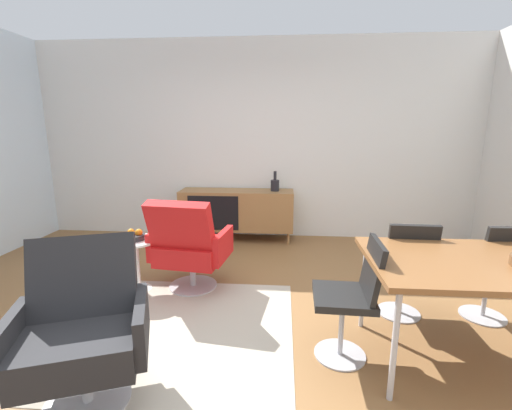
# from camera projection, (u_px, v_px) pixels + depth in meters

# --- Properties ---
(ground_plane) EXTENTS (8.32, 8.32, 0.00)m
(ground_plane) POSITION_uv_depth(u_px,v_px,m) (230.00, 329.00, 2.75)
(ground_plane) COLOR olive
(wall_back) EXTENTS (6.80, 0.12, 2.80)m
(wall_back) POSITION_uv_depth(u_px,v_px,m) (255.00, 141.00, 4.98)
(wall_back) COLOR silver
(wall_back) RESTS_ON ground_plane
(sideboard) EXTENTS (1.60, 0.45, 0.72)m
(sideboard) POSITION_uv_depth(u_px,v_px,m) (237.00, 210.00, 4.92)
(sideboard) COLOR olive
(sideboard) RESTS_ON ground_plane
(vase_cobalt) EXTENTS (0.12, 0.12, 0.28)m
(vase_cobalt) POSITION_uv_depth(u_px,v_px,m) (275.00, 185.00, 4.80)
(vase_cobalt) COLOR black
(vase_cobalt) RESTS_ON sideboard
(dining_table) EXTENTS (1.60, 0.90, 0.74)m
(dining_table) POSITION_uv_depth(u_px,v_px,m) (495.00, 267.00, 2.21)
(dining_table) COLOR brown
(dining_table) RESTS_ON ground_plane
(dining_chair_near_window) EXTENTS (0.44, 0.41, 0.86)m
(dining_chair_near_window) POSITION_uv_depth(u_px,v_px,m) (352.00, 295.00, 2.33)
(dining_chair_near_window) COLOR black
(dining_chair_near_window) RESTS_ON ground_plane
(dining_chair_back_left) EXTENTS (0.41, 0.44, 0.86)m
(dining_chair_back_left) POSITION_uv_depth(u_px,v_px,m) (405.00, 265.00, 2.83)
(dining_chair_back_left) COLOR black
(dining_chair_back_left) RESTS_ON ground_plane
(dining_chair_back_right) EXTENTS (0.42, 0.44, 0.86)m
(dining_chair_back_right) POSITION_uv_depth(u_px,v_px,m) (495.00, 268.00, 2.78)
(dining_chair_back_right) COLOR black
(dining_chair_back_right) RESTS_ON ground_plane
(lounge_chair_red) EXTENTS (0.78, 0.73, 0.95)m
(lounge_chair_red) POSITION_uv_depth(u_px,v_px,m) (189.00, 245.00, 3.34)
(lounge_chair_red) COLOR red
(lounge_chair_red) RESTS_ON ground_plane
(armchair_black_shell) EXTENTS (0.85, 0.82, 0.95)m
(armchair_black_shell) POSITION_uv_depth(u_px,v_px,m) (82.00, 324.00, 1.98)
(armchair_black_shell) COLOR #262628
(armchair_black_shell) RESTS_ON ground_plane
(side_table_round) EXTENTS (0.44, 0.44, 0.52)m
(side_table_round) POSITION_uv_depth(u_px,v_px,m) (137.00, 259.00, 3.38)
(side_table_round) COLOR white
(side_table_round) RESTS_ON ground_plane
(fruit_bowl) EXTENTS (0.20, 0.20, 0.11)m
(fruit_bowl) POSITION_uv_depth(u_px,v_px,m) (135.00, 236.00, 3.33)
(fruit_bowl) COLOR #262628
(fruit_bowl) RESTS_ON side_table_round
(area_rug) EXTENTS (2.20, 1.70, 0.01)m
(area_rug) POSITION_uv_depth(u_px,v_px,m) (155.00, 328.00, 2.76)
(area_rug) COLOR #B7AD99
(area_rug) RESTS_ON ground_plane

